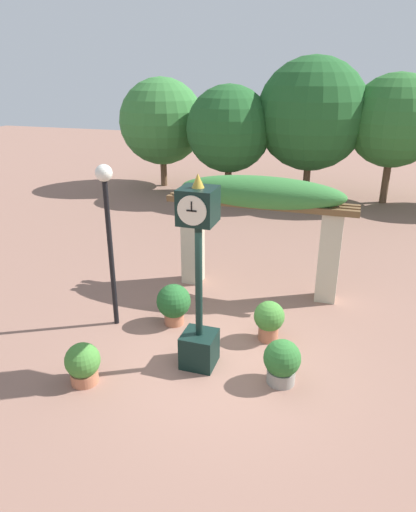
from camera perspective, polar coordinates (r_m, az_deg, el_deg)
ground_plane at (r=8.49m, az=1.64°, el=-12.81°), size 60.00×60.00×0.00m
pedestal_clock at (r=7.58m, az=-1.16°, el=-3.46°), size 0.58×0.61×3.43m
pergola at (r=10.28m, az=6.51°, el=6.22°), size 4.26×1.06×2.73m
potted_plant_near_left at (r=7.83m, az=9.22°, el=-12.87°), size 0.62×0.62×0.79m
potted_plant_near_right at (r=8.03m, az=-15.37°, el=-12.79°), size 0.59×0.59×0.72m
potted_plant_far_left at (r=8.91m, az=7.63°, el=-7.81°), size 0.59×0.59×0.80m
potted_plant_far_right at (r=9.37m, az=-4.31°, el=-5.86°), size 0.70×0.70×0.87m
lamp_post at (r=8.84m, az=-12.46°, el=5.10°), size 0.32×0.32×3.30m
tree_line at (r=18.94m, az=10.19°, el=16.09°), size 15.56×4.72×5.44m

